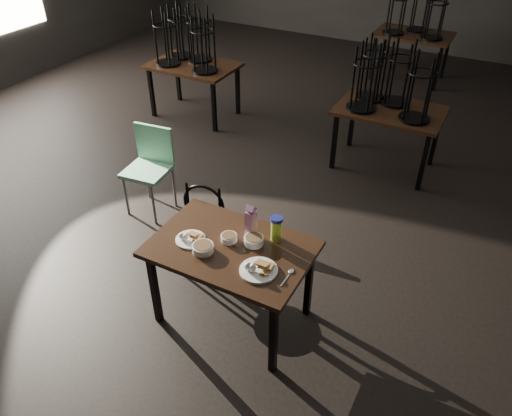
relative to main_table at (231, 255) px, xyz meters
The scene contains 14 objects.
main_table is the anchor object (origin of this frame).
plate_left 0.34m from the main_table, 165.55° to the right, with size 0.23×0.23×0.07m.
plate_right 0.35m from the main_table, 25.08° to the right, with size 0.27×0.27×0.09m.
bowl_near 0.13m from the main_table, 130.87° to the left, with size 0.12×0.12×0.05m.
bowl_far 0.21m from the main_table, 39.84° to the left, with size 0.15×0.15×0.06m.
bowl_big 0.24m from the main_table, 138.37° to the right, with size 0.16×0.16×0.06m.
juice_carton 0.29m from the main_table, 70.27° to the left, with size 0.08×0.08×0.28m.
water_bottle 0.40m from the main_table, 42.04° to the left, with size 0.10×0.10×0.21m.
spoon 0.52m from the main_table, ahead, with size 0.04×0.20×0.01m.
bentwood_chair 0.69m from the main_table, 144.55° to the left, with size 0.42×0.41×0.84m.
school_chair 1.81m from the main_table, 147.69° to the left, with size 0.47×0.47×0.91m.
bg_table_left 3.97m from the main_table, 128.19° to the left, with size 1.20×0.80×1.48m.
bg_table_right 2.98m from the main_table, 83.14° to the left, with size 1.20×0.80×1.48m.
bg_table_far 5.97m from the main_table, 90.69° to the left, with size 1.20×0.80×1.48m.
Camera 1 is at (2.25, -3.94, 3.15)m, focal length 35.00 mm.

